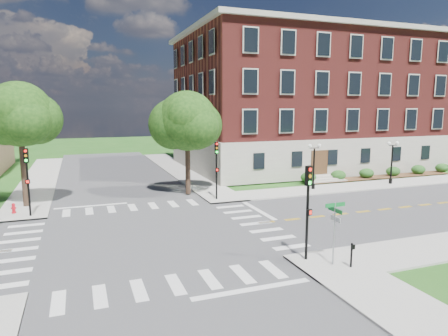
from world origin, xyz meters
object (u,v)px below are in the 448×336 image
object	(u,v)px
traffic_signal_se	(308,200)
fire_hydrant	(14,209)
twin_lamp_west	(314,163)
twin_lamp_east	(392,160)
traffic_signal_nw	(27,173)
street_sign_pole	(335,221)
push_button_post	(352,254)
traffic_signal_ne	(217,163)

from	to	relation	value
traffic_signal_se	fire_hydrant	world-z (taller)	traffic_signal_se
twin_lamp_west	twin_lamp_east	distance (m)	8.70
traffic_signal_nw	street_sign_pole	xyz separation A→B (m)	(14.87, -14.78, -0.88)
traffic_signal_nw	push_button_post	xyz separation A→B (m)	(15.49, -15.38, -2.39)
fire_hydrant	twin_lamp_east	bearing A→B (deg)	-0.88
street_sign_pole	twin_lamp_east	bearing A→B (deg)	41.04
twin_lamp_east	fire_hydrant	world-z (taller)	twin_lamp_east
traffic_signal_ne	twin_lamp_west	bearing A→B (deg)	4.81
traffic_signal_nw	street_sign_pole	distance (m)	20.99
traffic_signal_se	fire_hydrant	size ratio (longest dim) A/B	6.40
twin_lamp_west	fire_hydrant	size ratio (longest dim) A/B	5.64
push_button_post	street_sign_pole	bearing A→B (deg)	136.43
twin_lamp_east	traffic_signal_ne	bearing A→B (deg)	-178.86
twin_lamp_east	street_sign_pole	distance (m)	23.53
traffic_signal_ne	street_sign_pole	bearing A→B (deg)	-86.91
street_sign_pole	push_button_post	xyz separation A→B (m)	(0.62, -0.59, -1.51)
twin_lamp_east	fire_hydrant	xyz separation A→B (m)	(-33.82, 0.52, -2.06)
traffic_signal_se	fire_hydrant	xyz separation A→B (m)	(-15.19, 14.94, -2.72)
traffic_signal_se	traffic_signal_nw	xyz separation A→B (m)	(-13.99, 13.76, 0.00)
traffic_signal_nw	push_button_post	world-z (taller)	traffic_signal_nw
twin_lamp_east	fire_hydrant	size ratio (longest dim) A/B	5.64
street_sign_pole	traffic_signal_nw	bearing A→B (deg)	135.17
traffic_signal_se	traffic_signal_nw	distance (m)	19.62
street_sign_pole	fire_hydrant	distance (m)	22.73
traffic_signal_se	twin_lamp_east	distance (m)	23.57
traffic_signal_se	traffic_signal_ne	distance (m)	14.05
traffic_signal_ne	fire_hydrant	distance (m)	15.52
traffic_signal_se	twin_lamp_east	size ratio (longest dim) A/B	1.13
traffic_signal_ne	street_sign_pole	size ratio (longest dim) A/B	1.55
traffic_signal_nw	fire_hydrant	bearing A→B (deg)	135.45
traffic_signal_nw	twin_lamp_east	distance (m)	32.63
traffic_signal_ne	traffic_signal_nw	distance (m)	14.06
traffic_signal_se	street_sign_pole	world-z (taller)	traffic_signal_se
twin_lamp_west	street_sign_pole	size ratio (longest dim) A/B	1.36
traffic_signal_se	twin_lamp_west	xyz separation A→B (m)	(9.94, 14.88, -0.66)
traffic_signal_ne	twin_lamp_east	distance (m)	18.58
traffic_signal_nw	street_sign_pole	size ratio (longest dim) A/B	1.55
twin_lamp_west	push_button_post	xyz separation A→B (m)	(-8.43, -16.50, -1.73)
traffic_signal_se	twin_lamp_east	xyz separation A→B (m)	(18.63, 14.42, -0.66)
traffic_signal_se	push_button_post	world-z (taller)	traffic_signal_se
traffic_signal_se	push_button_post	bearing A→B (deg)	-47.06
street_sign_pole	push_button_post	world-z (taller)	street_sign_pole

